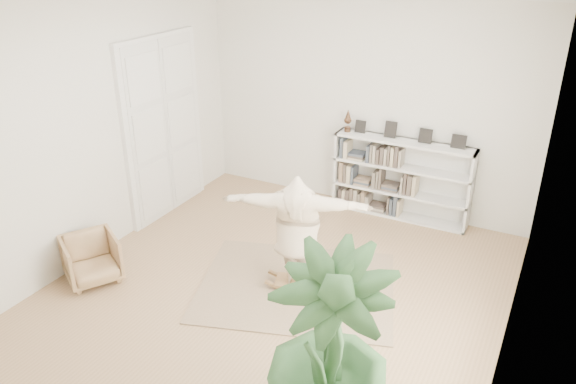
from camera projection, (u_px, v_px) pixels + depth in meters
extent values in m
plane|color=#9C7850|center=(276.00, 292.00, 7.25)|extent=(6.00, 6.00, 0.00)
plane|color=silver|center=(365.00, 100.00, 8.91)|extent=(5.50, 0.00, 5.50)
plane|color=silver|center=(77.00, 299.00, 4.08)|extent=(5.50, 0.00, 5.50)
plane|color=silver|center=(98.00, 128.00, 7.64)|extent=(0.00, 6.00, 6.00)
plane|color=silver|center=(527.00, 212.00, 5.34)|extent=(0.00, 6.00, 6.00)
cube|color=white|center=(164.00, 129.00, 8.84)|extent=(0.08, 1.78, 2.92)
cube|color=silver|center=(148.00, 137.00, 8.51)|extent=(0.06, 0.78, 2.80)
cube|color=silver|center=(180.00, 122.00, 9.15)|extent=(0.06, 0.78, 2.80)
cube|color=silver|center=(338.00, 167.00, 9.37)|extent=(0.04, 0.35, 1.30)
cube|color=silver|center=(470.00, 193.00, 8.47)|extent=(0.04, 0.35, 1.30)
cube|color=silver|center=(404.00, 176.00, 9.05)|extent=(2.20, 0.04, 1.30)
cube|color=silver|center=(398.00, 214.00, 9.19)|extent=(2.20, 0.35, 0.04)
cube|color=silver|center=(400.00, 192.00, 9.01)|extent=(2.20, 0.35, 0.04)
cube|color=silver|center=(402.00, 167.00, 8.83)|extent=(2.20, 0.35, 0.04)
cube|color=silver|center=(405.00, 142.00, 8.66)|extent=(2.20, 0.35, 0.04)
cube|color=black|center=(360.00, 125.00, 8.95)|extent=(0.18, 0.07, 0.24)
cube|color=black|center=(391.00, 130.00, 8.74)|extent=(0.18, 0.07, 0.24)
cube|color=black|center=(426.00, 135.00, 8.51)|extent=(0.18, 0.07, 0.24)
cube|color=black|center=(459.00, 140.00, 8.30)|extent=(0.18, 0.07, 0.24)
imported|color=tan|center=(92.00, 259.00, 7.39)|extent=(0.93, 0.92, 0.62)
cube|color=tan|center=(297.00, 286.00, 7.35)|extent=(2.99, 2.67, 0.02)
cube|color=brown|center=(297.00, 282.00, 7.32)|extent=(0.62, 0.48, 0.03)
cube|color=brown|center=(297.00, 284.00, 7.33)|extent=(0.37, 0.17, 0.04)
cube|color=brown|center=(297.00, 284.00, 7.33)|extent=(0.37, 0.17, 0.04)
cube|color=brown|center=(297.00, 282.00, 7.32)|extent=(0.22, 0.12, 0.11)
cube|color=brown|center=(297.00, 282.00, 7.32)|extent=(0.22, 0.12, 0.11)
imported|color=beige|center=(297.00, 227.00, 6.98)|extent=(1.90, 1.04, 1.50)
imported|color=#2B5229|center=(329.00, 352.00, 4.80)|extent=(1.10, 1.10, 1.93)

